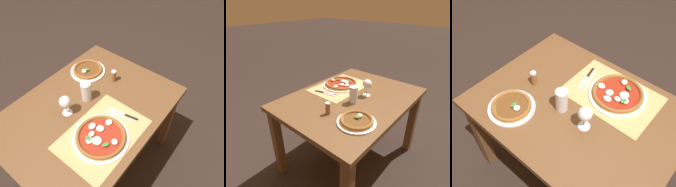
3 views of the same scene
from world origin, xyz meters
TOP-DOWN VIEW (x-y plane):
  - ground_plane at (0.00, 0.00)m, footprint 24.00×24.00m
  - dining_table at (0.00, 0.00)m, footprint 1.22×0.92m
  - paper_placemat at (-0.10, -0.21)m, footprint 0.56×0.39m
  - pizza_near at (-0.13, -0.22)m, footprint 0.35×0.35m
  - pizza_far at (0.29, 0.26)m, footprint 0.28×0.28m
  - wine_glass at (-0.11, 0.09)m, footprint 0.08×0.08m
  - pint_glass at (0.07, 0.07)m, footprint 0.07×0.07m
  - fork at (0.08, -0.21)m, footprint 0.06×0.20m
  - knife at (0.11, -0.22)m, footprint 0.06×0.21m
  - pepper_shaker at (0.33, 0.03)m, footprint 0.04×0.04m

SIDE VIEW (x-z plane):
  - ground_plane at x=0.00m, z-range 0.00..0.00m
  - dining_table at x=0.00m, z-range 0.26..1.00m
  - paper_placemat at x=-0.10m, z-range 0.74..0.74m
  - fork at x=0.08m, z-range 0.74..0.75m
  - knife at x=0.11m, z-range 0.74..0.75m
  - pizza_far at x=0.29m, z-range 0.73..0.78m
  - pizza_near at x=-0.13m, z-range 0.74..0.79m
  - pepper_shaker at x=0.33m, z-range 0.74..0.84m
  - pint_glass at x=0.07m, z-range 0.74..0.88m
  - wine_glass at x=-0.11m, z-range 0.77..0.92m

